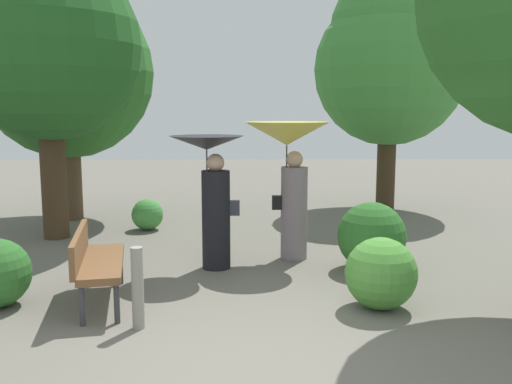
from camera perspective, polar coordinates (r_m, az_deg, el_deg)
The scene contains 11 objects.
ground_plane at distance 5.12m, azimuth 0.60°, elevation -16.56°, with size 40.00×40.00×0.00m, color #6B665B.
person_left at distance 7.57m, azimuth -4.52°, elevation 0.96°, with size 1.00×1.00×1.82m.
person_right at distance 8.03m, azimuth 3.38°, elevation 3.53°, with size 1.21×1.21×1.99m.
park_bench at distance 6.54m, azimuth -16.11°, elevation -6.57°, with size 0.77×1.57×0.83m.
tree_near_left at distance 10.03m, azimuth -20.58°, elevation 15.22°, with size 3.07×3.07×5.26m.
tree_near_right at distance 12.51m, azimuth 13.45°, elevation 13.16°, with size 3.20×3.20×5.08m.
tree_mid_left at distance 11.61m, azimuth -18.76°, elevation 12.72°, with size 3.32×3.32×4.98m.
bush_path_left at distance 10.33m, azimuth -10.99°, elevation -2.26°, with size 0.57×0.57×0.57m, color #428C3D.
bush_behind_bench at distance 7.76m, azimuth 11.68°, elevation -4.43°, with size 0.93×0.93×0.93m, color #2D6B28.
bush_far_side at distance 6.30m, azimuth 12.59°, elevation -8.09°, with size 0.79×0.79×0.79m, color #4C9338.
path_marker_post at distance 5.73m, azimuth -11.95°, elevation -9.55°, with size 0.12×0.12×0.83m, color gray.
Camera 1 is at (-0.12, -4.64, 2.15)m, focal length 39.31 mm.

